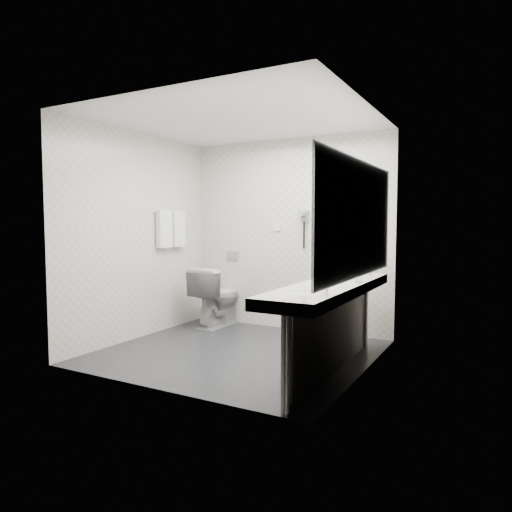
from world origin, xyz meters
The scene contains 31 objects.
floor centered at (0.00, 0.00, 0.00)m, with size 2.80×2.80×0.00m, color #232327.
ceiling centered at (0.00, 0.00, 2.50)m, with size 2.80×2.80×0.00m, color silver.
wall_back centered at (0.00, 1.30, 1.25)m, with size 2.80×2.80×0.00m, color beige.
wall_front centered at (0.00, -1.30, 1.25)m, with size 2.80×2.80×0.00m, color beige.
wall_left centered at (-1.40, 0.00, 1.25)m, with size 2.60×2.60×0.00m, color beige.
wall_right centered at (1.40, 0.00, 1.25)m, with size 2.60×2.60×0.00m, color beige.
vanity_counter centered at (1.12, -0.20, 0.80)m, with size 0.55×2.20×0.10m, color silver.
vanity_panel centered at (1.15, -0.20, 0.38)m, with size 0.03×2.15×0.75m, color gray.
vanity_post_near centered at (1.18, -1.24, 0.38)m, with size 0.06×0.06×0.75m, color silver.
vanity_post_far centered at (1.18, 0.84, 0.38)m, with size 0.06×0.06×0.75m, color silver.
mirror centered at (1.39, -0.20, 1.45)m, with size 0.02×2.20×1.05m, color #B2BCC6.
basin_near centered at (1.12, -0.85, 0.83)m, with size 0.40×0.31×0.05m, color white.
basin_far centered at (1.12, 0.45, 0.83)m, with size 0.40×0.31×0.05m, color white.
faucet_near centered at (1.32, -0.85, 0.92)m, with size 0.04×0.04×0.15m, color silver.
faucet_far centered at (1.32, 0.45, 0.92)m, with size 0.04×0.04×0.15m, color silver.
soap_bottle_a centered at (1.08, -0.20, 0.90)m, with size 0.04×0.04×0.09m, color beige.
soap_bottle_b centered at (1.19, -0.13, 0.89)m, with size 0.06×0.06×0.08m, color beige.
soap_bottle_c centered at (1.11, -0.25, 0.90)m, with size 0.04×0.04×0.10m, color beige.
glass_left centered at (1.33, 0.01, 0.91)m, with size 0.06×0.06×0.12m, color silver.
toilet centered at (-0.90, 0.96, 0.41)m, with size 0.46×0.80×0.81m, color white.
flush_plate centered at (-0.85, 1.29, 0.95)m, with size 0.18×0.02×0.12m, color #B2B5BA.
pedal_bin centered at (0.40, 0.82, 0.13)m, with size 0.18×0.18×0.25m, color #B2B5BA.
bin_lid centered at (0.40, 0.82, 0.26)m, with size 0.18×0.18×0.01m, color #B2B5BA.
towel_rail centered at (-1.35, 0.55, 1.55)m, with size 0.02×0.02×0.62m, color silver.
towel_near centered at (-1.34, 0.41, 1.33)m, with size 0.07×0.24×0.48m, color white.
towel_far centered at (-1.34, 0.69, 1.33)m, with size 0.07×0.24×0.48m, color white.
dryer_cradle centered at (0.25, 1.27, 1.50)m, with size 0.10×0.04×0.14m, color gray.
dryer_barrel centered at (0.25, 1.20, 1.53)m, with size 0.08×0.08×0.14m, color gray.
dryer_cord centered at (0.25, 1.26, 1.25)m, with size 0.02×0.02×0.35m, color black.
switch_plate_a centered at (-0.15, 1.29, 1.35)m, with size 0.09×0.02×0.09m, color white.
switch_plate_b centered at (0.55, 1.29, 1.35)m, with size 0.09×0.02×0.09m, color white.
Camera 1 is at (2.56, -4.26, 1.42)m, focal length 32.41 mm.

